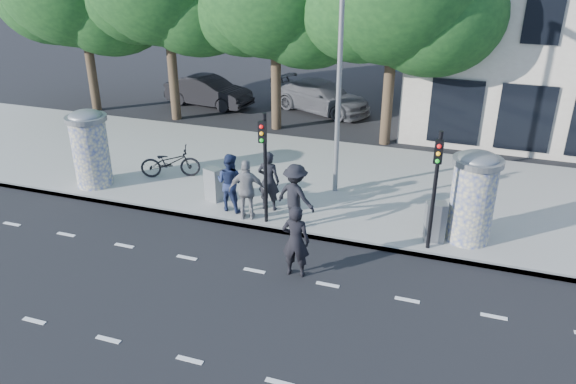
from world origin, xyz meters
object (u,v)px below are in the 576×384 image
at_px(traffic_pole_far, 436,180).
at_px(car_mid, 209,91).
at_px(cabinet_right, 435,222).
at_px(ped_c, 230,182).
at_px(bicycle, 170,162).
at_px(car_right, 321,96).
at_px(street_lamp, 340,52).
at_px(ped_d, 295,196).
at_px(ad_column_right, 473,195).
at_px(cabinet_left, 214,184).
at_px(ped_e, 247,190).
at_px(man_road, 296,241).
at_px(ped_b, 269,181).
at_px(traffic_pole_near, 264,158).
at_px(ad_column_left, 90,147).

xyz_separation_m(traffic_pole_far, car_mid, (-12.23, 11.25, -1.48)).
bearing_deg(cabinet_right, ped_c, 166.90).
distance_m(traffic_pole_far, bicycle, 9.62).
xyz_separation_m(traffic_pole_far, car_right, (-6.53, 12.16, -1.48)).
bearing_deg(ped_c, street_lamp, -131.87).
bearing_deg(ped_d, ad_column_right, -151.35).
height_order(ad_column_right, ped_d, ad_column_right).
distance_m(ad_column_right, car_right, 13.56).
bearing_deg(car_mid, ad_column_right, -119.97).
distance_m(traffic_pole_far, car_right, 13.88).
distance_m(traffic_pole_far, cabinet_left, 7.18).
relative_size(ped_c, ped_e, 0.98).
distance_m(ad_column_right, man_road, 5.19).
bearing_deg(ped_b, man_road, 120.55).
bearing_deg(cabinet_right, man_road, -153.63).
distance_m(traffic_pole_near, man_road, 3.02).
distance_m(traffic_pole_near, car_mid, 13.56).
distance_m(cabinet_right, car_mid, 16.33).
distance_m(ad_column_left, bicycle, 2.73).
relative_size(ad_column_right, traffic_pole_far, 0.78).
height_order(ad_column_left, car_mid, ad_column_left).
bearing_deg(ad_column_right, traffic_pole_far, -137.79).
xyz_separation_m(street_lamp, car_right, (-3.13, 9.32, -4.05)).
xyz_separation_m(traffic_pole_near, bicycle, (-4.44, 2.15, -1.53)).
bearing_deg(ad_column_right, cabinet_left, 179.86).
relative_size(ad_column_left, car_right, 0.51).
relative_size(cabinet_left, cabinet_right, 0.94).
distance_m(ad_column_left, ped_c, 5.28).
xyz_separation_m(ped_c, cabinet_left, (-0.81, 0.47, -0.38)).
xyz_separation_m(ped_c, man_road, (3.02, -2.65, -0.09)).
bearing_deg(car_right, ped_d, -147.68).
bearing_deg(cabinet_right, traffic_pole_near, 172.39).
bearing_deg(ped_c, ad_column_left, 4.41).
xyz_separation_m(ad_column_right, ped_e, (-6.40, -0.85, -0.44)).
relative_size(cabinet_right, car_mid, 0.26).
bearing_deg(man_road, traffic_pole_far, -148.86).
height_order(ped_c, cabinet_left, ped_c).
bearing_deg(traffic_pole_near, street_lamp, 63.77).
relative_size(ad_column_right, cabinet_left, 2.42).
bearing_deg(traffic_pole_far, ad_column_right, 42.21).
xyz_separation_m(ped_e, car_right, (-1.13, 12.10, -0.35)).
relative_size(ad_column_right, ped_e, 1.40).
height_order(man_road, car_mid, man_road).
distance_m(ped_c, cabinet_left, 1.01).
bearing_deg(ped_e, street_lamp, -140.94).
bearing_deg(car_right, ped_c, -158.16).
distance_m(street_lamp, man_road, 6.31).
height_order(ped_b, ped_e, ped_b).
height_order(ped_d, cabinet_left, ped_d).
bearing_deg(cabinet_right, street_lamp, 132.74).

